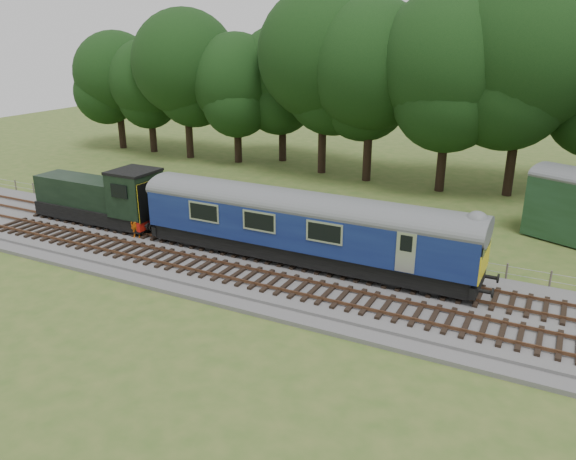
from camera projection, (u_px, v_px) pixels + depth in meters
The scene contains 9 objects.
ground at pixel (253, 270), 29.51m from camera, with size 120.00×120.00×0.00m, color #3C5C21.
ballast at pixel (253, 267), 29.45m from camera, with size 70.00×7.00×0.35m, color #4C4C4F.
track_north at pixel (266, 254), 30.54m from camera, with size 67.20×2.40×0.21m.
track_south at pixel (237, 274), 28.03m from camera, with size 67.20×2.40×0.21m.
fence at pixel (292, 243), 33.28m from camera, with size 64.00×0.12×1.00m, color #6B6054, non-canonical shape.
tree_line at pixel (384, 178), 47.93m from camera, with size 70.00×8.00×18.00m, color black, non-canonical shape.
dmu_railcar at pixel (303, 222), 28.84m from camera, with size 18.05×2.86×3.88m.
shunter_loco at pixel (103, 198), 35.05m from camera, with size 8.92×2.60×3.38m.
worker at pixel (136, 223), 32.81m from camera, with size 0.64×0.42×1.75m, color #E45D0C.
Camera 1 is at (13.99, -23.25, 11.91)m, focal length 35.00 mm.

